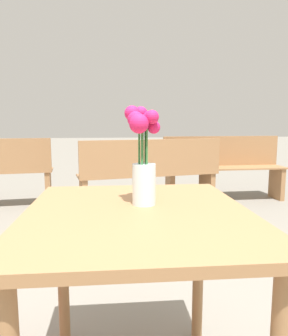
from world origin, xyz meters
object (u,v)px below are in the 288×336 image
object	(u,v)px
table_front	(138,244)
bench_near	(223,165)
bench_far	(151,173)
flower_vase	(143,157)

from	to	relation	value
table_front	bench_near	xyz separation A→B (m)	(1.48, 3.14, -0.18)
bench_far	flower_vase	bearing A→B (deg)	-98.71
flower_vase	bench_near	distance (m)	3.42
flower_vase	bench_far	size ratio (longest dim) A/B	0.21
flower_vase	bench_far	bearing A→B (deg)	81.29
flower_vase	bench_near	world-z (taller)	flower_vase
flower_vase	bench_near	bearing A→B (deg)	64.71
flower_vase	bench_far	distance (m)	2.63
table_front	bench_far	bearing A→B (deg)	80.95
table_front	bench_far	size ratio (longest dim) A/B	0.53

